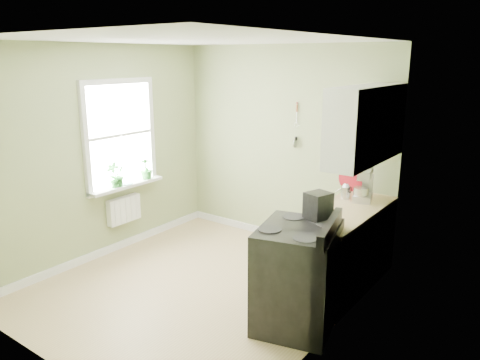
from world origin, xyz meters
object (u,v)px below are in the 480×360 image
Objects in this scene: stand_mixer at (364,186)px; kettle at (345,191)px; coffee_maker at (318,211)px; stove at (298,276)px.

stand_mixer is 0.22m from kettle.
stove is at bearing -93.82° from coffee_maker.
stand_mixer reaches higher than kettle.
stand_mixer is at bearing 89.25° from coffee_maker.
stove is 6.13× the size of kettle.
stove is 1.57m from stand_mixer.
stand_mixer is 1.14m from coffee_maker.
coffee_maker is (0.02, 0.32, 0.57)m from stove.
stand_mixer is at bearing 18.40° from kettle.
stove is 0.65m from coffee_maker.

